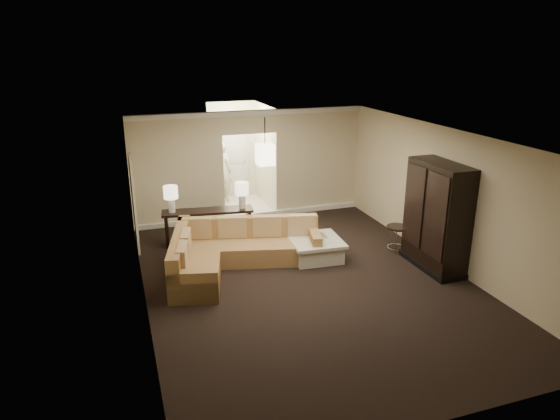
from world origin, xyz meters
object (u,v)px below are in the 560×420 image
object	(u,v)px
sectional_sofa	(232,251)
person	(220,168)
console_table	(208,223)
drink_table	(397,234)
coffee_table	(315,248)
armoire	(436,219)

from	to	relation	value
sectional_sofa	person	xyz separation A→B (m)	(0.75, 4.50, 0.63)
console_table	drink_table	distance (m)	4.23
coffee_table	console_table	bearing A→B (deg)	141.11
sectional_sofa	armoire	distance (m)	4.15
console_table	drink_table	world-z (taller)	console_table
sectional_sofa	drink_table	xyz separation A→B (m)	(3.60, -0.35, 0.07)
sectional_sofa	drink_table	bearing A→B (deg)	8.01
sectional_sofa	person	bearing A→B (deg)	94.14
coffee_table	person	world-z (taller)	person
console_table	armoire	world-z (taller)	armoire
console_table	armoire	distance (m)	4.97
coffee_table	sectional_sofa	bearing A→B (deg)	176.73
coffee_table	drink_table	world-z (taller)	drink_table
sectional_sofa	coffee_table	bearing A→B (deg)	10.36
armoire	drink_table	world-z (taller)	armoire
sectional_sofa	person	world-z (taller)	person
console_table	drink_table	bearing A→B (deg)	-18.38
sectional_sofa	console_table	size ratio (longest dim) A/B	1.64
person	drink_table	bearing A→B (deg)	129.48
sectional_sofa	console_table	distance (m)	1.51
coffee_table	person	distance (m)	4.77
armoire	person	world-z (taller)	armoire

